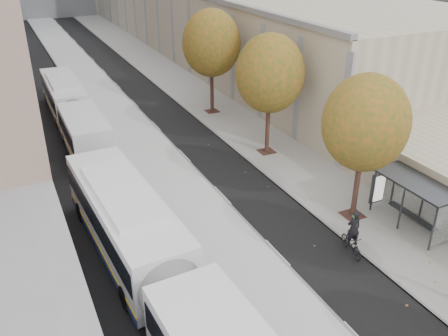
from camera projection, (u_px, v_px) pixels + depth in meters
bus_platform at (112, 110)px, 39.87m from camera, size 4.25×150.00×0.15m
sidewalk at (199, 97)px, 42.98m from camera, size 4.75×150.00×0.08m
building_tan at (193, 5)px, 69.04m from camera, size 18.00×92.00×8.00m
bus_shelter at (419, 189)px, 23.22m from camera, size 1.90×4.40×2.53m
tree_c at (365, 123)px, 22.70m from camera, size 4.20×4.20×7.28m
tree_d at (270, 74)px, 29.87m from camera, size 4.40×4.40×7.60m
tree_e at (211, 43)px, 37.04m from camera, size 4.60×4.60×7.92m
bus_near at (160, 273)px, 18.21m from camera, size 3.73×18.89×3.13m
bus_far at (72, 110)px, 35.43m from camera, size 2.55×16.88×2.81m
cyclist at (352, 238)px, 21.77m from camera, size 0.82×1.85×2.29m
distant_car at (61, 87)px, 43.87m from camera, size 2.00×3.63×1.17m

